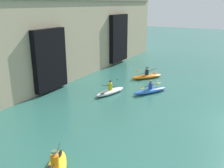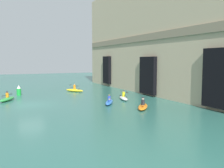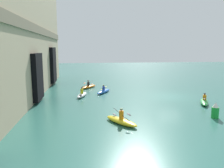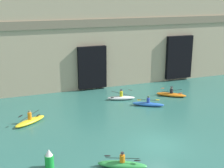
{
  "view_description": "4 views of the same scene",
  "coord_description": "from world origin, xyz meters",
  "px_view_note": "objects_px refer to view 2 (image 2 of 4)",
  "views": [
    {
      "loc": [
        -14.73,
        0.75,
        6.82
      ],
      "look_at": [
        -1.79,
        8.23,
        1.97
      ],
      "focal_mm": 40.0,
      "sensor_mm": 36.0,
      "label": 1
    },
    {
      "loc": [
        26.4,
        -3.18,
        4.57
      ],
      "look_at": [
        -1.27,
        9.79,
        1.63
      ],
      "focal_mm": 40.0,
      "sensor_mm": 36.0,
      "label": 2
    },
    {
      "loc": [
        -23.58,
        9.67,
        5.49
      ],
      "look_at": [
        1.39,
        6.61,
        1.37
      ],
      "focal_mm": 35.0,
      "sensor_mm": 36.0,
      "label": 3
    },
    {
      "loc": [
        -10.28,
        -18.35,
        10.77
      ],
      "look_at": [
        -0.25,
        8.98,
        2.16
      ],
      "focal_mm": 50.0,
      "sensor_mm": 36.0,
      "label": 4
    }
  ],
  "objects_px": {
    "kayak_blue": "(109,102)",
    "marker_buoy": "(19,91)",
    "kayak_orange": "(143,106)",
    "kayak_green": "(7,99)",
    "kayak_white": "(124,98)",
    "kayak_yellow": "(75,90)"
  },
  "relations": [
    {
      "from": "kayak_white",
      "to": "kayak_orange",
      "type": "bearing_deg",
      "value": -172.64
    },
    {
      "from": "kayak_orange",
      "to": "kayak_blue",
      "type": "bearing_deg",
      "value": -115.91
    },
    {
      "from": "kayak_blue",
      "to": "kayak_yellow",
      "type": "height_order",
      "value": "kayak_yellow"
    },
    {
      "from": "kayak_blue",
      "to": "kayak_white",
      "type": "xyz_separation_m",
      "value": [
        -1.8,
        2.65,
        0.01
      ]
    },
    {
      "from": "kayak_yellow",
      "to": "kayak_blue",
      "type": "bearing_deg",
      "value": -32.28
    },
    {
      "from": "kayak_yellow",
      "to": "kayak_orange",
      "type": "distance_m",
      "value": 15.19
    },
    {
      "from": "kayak_blue",
      "to": "kayak_white",
      "type": "height_order",
      "value": "kayak_white"
    },
    {
      "from": "kayak_blue",
      "to": "marker_buoy",
      "type": "relative_size",
      "value": 2.32
    },
    {
      "from": "kayak_white",
      "to": "marker_buoy",
      "type": "height_order",
      "value": "marker_buoy"
    },
    {
      "from": "kayak_blue",
      "to": "marker_buoy",
      "type": "distance_m",
      "value": 13.55
    },
    {
      "from": "kayak_green",
      "to": "kayak_white",
      "type": "relative_size",
      "value": 1.07
    },
    {
      "from": "kayak_orange",
      "to": "kayak_green",
      "type": "bearing_deg",
      "value": -94.39
    },
    {
      "from": "kayak_green",
      "to": "marker_buoy",
      "type": "xyz_separation_m",
      "value": [
        -4.35,
        1.58,
        0.36
      ]
    },
    {
      "from": "kayak_yellow",
      "to": "kayak_green",
      "type": "bearing_deg",
      "value": -96.7
    },
    {
      "from": "kayak_green",
      "to": "kayak_blue",
      "type": "height_order",
      "value": "kayak_green"
    },
    {
      "from": "kayak_green",
      "to": "kayak_white",
      "type": "height_order",
      "value": "kayak_white"
    },
    {
      "from": "kayak_orange",
      "to": "marker_buoy",
      "type": "height_order",
      "value": "marker_buoy"
    },
    {
      "from": "kayak_blue",
      "to": "kayak_yellow",
      "type": "xyz_separation_m",
      "value": [
        -11.37,
        -0.35,
        0.01
      ]
    },
    {
      "from": "kayak_green",
      "to": "kayak_blue",
      "type": "bearing_deg",
      "value": 82.8
    },
    {
      "from": "kayak_green",
      "to": "kayak_orange",
      "type": "relative_size",
      "value": 1.04
    },
    {
      "from": "kayak_blue",
      "to": "kayak_orange",
      "type": "height_order",
      "value": "kayak_orange"
    },
    {
      "from": "kayak_yellow",
      "to": "marker_buoy",
      "type": "distance_m",
      "value": 7.64
    }
  ]
}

